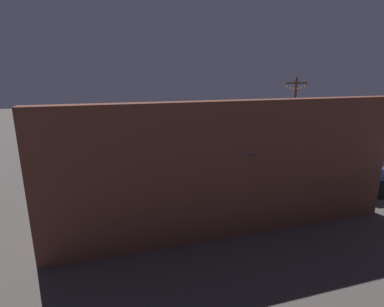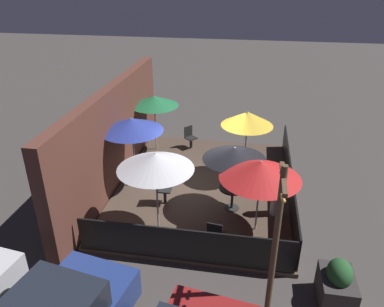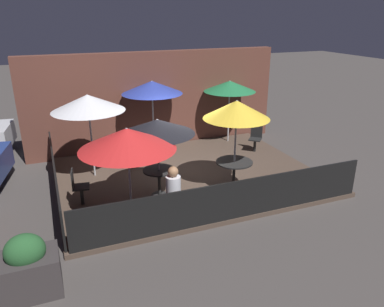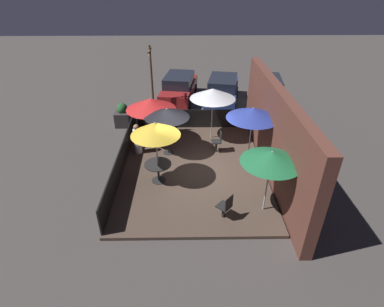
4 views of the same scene
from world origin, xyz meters
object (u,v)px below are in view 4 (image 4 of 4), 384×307
Objects in this scene: patio_chair_0 at (176,122)px; light_post at (152,79)px; parked_car_0 at (179,87)px; parked_car_1 at (223,90)px; patio_umbrella_1 at (167,113)px; patio_umbrella_3 at (151,104)px; patio_umbrella_4 at (213,94)px; dining_table_1 at (168,141)px; patio_chair_2 at (218,141)px; patio_umbrella_0 at (155,129)px; dining_table_0 at (158,167)px; patron_0 at (137,140)px; planter_box at (123,115)px; patio_chair_1 at (226,206)px; patio_umbrella_5 at (253,113)px; patio_umbrella_2 at (271,157)px; parked_car_2 at (266,90)px.

light_post reaches higher than patio_chair_0.
parked_car_0 and parked_car_1 have the same top height.
patio_umbrella_3 is at bearing -141.21° from patio_umbrella_1.
patio_umbrella_4 reaches higher than dining_table_1.
patio_chair_2 is (-0.08, 2.14, -0.06)m from dining_table_1.
dining_table_0 is (-0.00, 0.00, -1.58)m from patio_umbrella_0.
planter_box is (-3.08, -1.21, -0.22)m from patron_0.
patio_chair_0 is 1.03× the size of patio_chair_1.
patio_chair_2 is (-0.90, -1.17, -1.69)m from patio_umbrella_5.
patio_umbrella_0 is at bearing -11.41° from parked_car_1.
parked_car_1 is (-5.85, 0.79, 0.20)m from patio_chair_2.
patio_chair_1 is at bearing 26.34° from patio_umbrella_1.
parked_car_1 is (-10.01, 0.92, 0.24)m from patio_chair_1.
dining_table_0 is at bearing -7.36° from patio_umbrella_1.
patio_umbrella_1 is 6.61m from parked_car_0.
patio_umbrella_5 is at bearing 30.91° from parked_car_0.
patio_umbrella_4 is 3.97m from light_post.
dining_table_0 is (2.95, 0.47, -1.30)m from patio_umbrella_3.
patio_chair_1 is (2.04, 2.28, -1.70)m from patio_umbrella_0.
planter_box is (-6.83, -5.86, -1.66)m from patio_umbrella_2.
patio_umbrella_5 reaches higher than patio_umbrella_3.
patio_umbrella_3 reaches higher than parked_car_1.
patio_chair_1 is 0.67× the size of patron_0.
patio_chair_0 is at bearing -23.50° from parked_car_1.
patio_umbrella_4 is (-5.09, -1.38, 0.13)m from patio_umbrella_2.
parked_car_0 is at bearing 175.99° from dining_table_0.
patio_umbrella_0 is at bearing 9.11° from patio_umbrella_3.
light_post is (-4.86, -4.32, -0.19)m from patio_umbrella_5.
patio_umbrella_0 is 3.00m from patio_umbrella_3.
patio_chair_2 is (-3.77, -1.20, -1.52)m from patio_umbrella_2.
patio_umbrella_3 is 1.62× the size of patron_0.
patio_umbrella_0 reaches higher than parked_car_1.
patio_umbrella_5 reaches higher than patio_umbrella_1.
parked_car_2 reaches higher than patio_chair_1.
parked_car_1 is at bearing 167.84° from patio_umbrella_4.
patio_umbrella_3 is 3.30m from patio_chair_2.
parked_car_2 is (-4.49, 3.58, -1.45)m from patio_umbrella_4.
patio_chair_0 is at bearing 171.81° from patio_umbrella_1.
patio_umbrella_5 is at bearing -69.88° from patio_chair_1.
patio_umbrella_2 reaches higher than parked_car_1.
parked_car_2 is (-5.82, 6.85, 0.11)m from patron_0.
patron_0 is 4.23m from light_post.
planter_box is 0.26× the size of parked_car_2.
parked_car_2 is at bearing 136.75° from patio_umbrella_1.
patio_chair_2 is at bearing -49.93° from patio_chair_1.
parked_car_2 is at bearing 141.44° from patio_umbrella_4.
patio_chair_2 is 0.25× the size of light_post.
patio_umbrella_2 is 0.93× the size of patio_umbrella_4.
patio_chair_2 is at bearing 92.11° from dining_table_1.
parked_car_0 is at bearing -163.58° from patio_umbrella_2.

